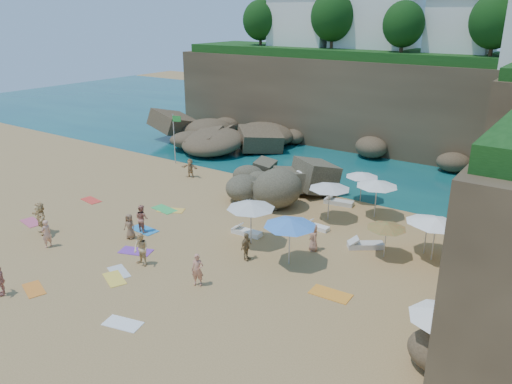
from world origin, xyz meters
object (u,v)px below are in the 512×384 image
Objects in this scene: person_stand_5 at (190,168)px; person_stand_6 at (46,234)px; person_stand_1 at (142,218)px; person_stand_3 at (246,247)px; rock_outcrop at (270,192)px; person_stand_4 at (314,237)px; parasol_1 at (362,174)px; flag_pole at (175,132)px; parasol_0 at (311,168)px; parasol_2 at (436,221)px; lounger_0 at (306,189)px; person_stand_2 at (272,187)px.

person_stand_6 is (1.77, -13.49, 0.04)m from person_stand_5.
person_stand_1 reaches higher than person_stand_5.
person_stand_3 is (6.97, 0.60, -0.09)m from person_stand_1.
rock_outcrop is 4.57× the size of person_stand_4.
person_stand_3 is (-1.40, -11.17, -1.15)m from parasol_1.
parasol_1 is (16.28, 0.53, -0.77)m from flag_pole.
person_stand_6 is at bearing -115.70° from parasol_0.
parasol_1 reaches higher than parasol_0.
person_stand_1 is 9.93m from person_stand_4.
rock_outcrop is at bearing -7.58° from flag_pole.
parasol_1 is 11.32m from person_stand_3.
rock_outcrop is 4.17× the size of person_stand_1.
person_stand_5 is at bearing 170.71° from parasol_2.
lounger_0 is at bearing 37.04° from rock_outcrop.
lounger_0 is at bearing 153.04° from person_stand_6.
person_stand_1 reaches higher than person_stand_6.
parasol_0 is at bearing -11.15° from lounger_0.
person_stand_5 is at bearing 36.22° from person_stand_2.
rock_outcrop is at bearing -162.42° from parasol_1.
rock_outcrop is 2.74× the size of parasol_2.
lounger_0 is at bearing 152.60° from parasol_2.
rock_outcrop is at bearing -11.96° from person_stand_2.
parasol_1 reaches higher than rock_outcrop.
flag_pole is 2.83× the size of person_stand_5.
rock_outcrop is 13.22m from parasol_2.
person_stand_4 is at bearing -35.52° from person_stand_5.
person_stand_3 is 1.00× the size of person_stand_5.
flag_pole reaches higher than person_stand_4.
parasol_1 is 1.32× the size of person_stand_1.
person_stand_5 is (-4.50, 9.16, -0.08)m from person_stand_1.
parasol_1 is at bearing -10.18° from person_stand_3.
person_stand_4 reaches higher than person_stand_5.
parasol_0 is 9.06m from person_stand_4.
parasol_0 reaches higher than person_stand_6.
parasol_2 is 20.41m from person_stand_6.
person_stand_1 is 5.12m from person_stand_6.
parasol_2 is (6.45, -5.78, 0.28)m from parasol_1.
person_stand_4 is 0.96× the size of person_stand_6.
parasol_2 is (10.02, -5.30, 0.37)m from parasol_0.
rock_outcrop is at bearing 157.66° from person_stand_6.
parasol_2 is (22.73, -5.24, -0.49)m from flag_pole.
person_stand_3 is at bearing -49.94° from person_stand_5.
parasol_2 is (12.45, -3.87, 2.17)m from rock_outcrop.
person_stand_1 is (-8.37, -11.77, -1.07)m from parasol_1.
person_stand_4 is (0.92, -8.27, -1.14)m from parasol_1.
person_stand_6 is at bearing -111.88° from lounger_0.
parasol_0 is at bearing 30.46° from rock_outcrop.
person_stand_6 reaches higher than person_stand_5.
person_stand_3 reaches higher than person_stand_2.
person_stand_6 is at bearing -124.56° from parasol_1.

